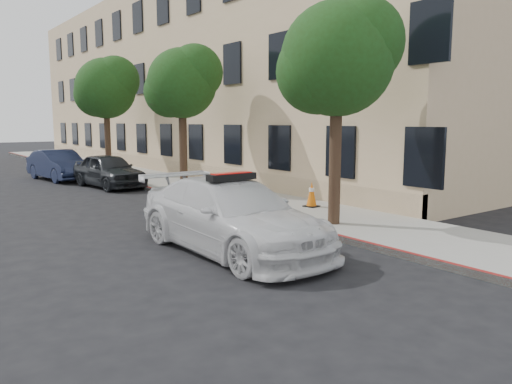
{
  "coord_description": "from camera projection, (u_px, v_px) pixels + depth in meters",
  "views": [
    {
      "loc": [
        -6.15,
        -10.89,
        2.75
      ],
      "look_at": [
        1.14,
        -1.03,
        1.0
      ],
      "focal_mm": 35.0,
      "sensor_mm": 36.0,
      "label": 1
    }
  ],
  "objects": [
    {
      "name": "building",
      "position": [
        204.0,
        82.0,
        29.32
      ],
      "size": [
        8.0,
        36.0,
        10.0
      ],
      "primitive_type": "cube",
      "color": "tan",
      "rests_on": "ground"
    },
    {
      "name": "fire_hydrant",
      "position": [
        235.0,
        192.0,
        15.33
      ],
      "size": [
        0.36,
        0.34,
        0.88
      ],
      "rotation": [
        0.0,
        0.0,
        -0.03
      ],
      "color": "white",
      "rests_on": "sidewalk"
    },
    {
      "name": "tree_far",
      "position": [
        106.0,
        88.0,
        24.91
      ],
      "size": [
        3.1,
        3.0,
        5.81
      ],
      "color": "black",
      "rests_on": "sidewalk"
    },
    {
      "name": "tree_mid",
      "position": [
        183.0,
        83.0,
        18.57
      ],
      "size": [
        2.77,
        2.64,
        5.43
      ],
      "color": "black",
      "rests_on": "sidewalk"
    },
    {
      "name": "curb_strip",
      "position": [
        123.0,
        182.0,
        21.83
      ],
      "size": [
        0.12,
        50.0,
        0.15
      ],
      "primitive_type": "cube",
      "color": "maroon",
      "rests_on": "ground"
    },
    {
      "name": "tree_near",
      "position": [
        339.0,
        58.0,
        12.19
      ],
      "size": [
        2.92,
        2.82,
        5.62
      ],
      "color": "black",
      "rests_on": "sidewalk"
    },
    {
      "name": "parked_car_far",
      "position": [
        59.0,
        165.0,
        23.27
      ],
      "size": [
        2.03,
        4.44,
        1.41
      ],
      "primitive_type": "imported",
      "rotation": [
        0.0,
        0.0,
        0.13
      ],
      "color": "#161D37",
      "rests_on": "ground"
    },
    {
      "name": "police_car",
      "position": [
        232.0,
        216.0,
        10.53
      ],
      "size": [
        2.24,
        5.32,
        1.68
      ],
      "rotation": [
        0.0,
        0.0,
        0.02
      ],
      "color": "silver",
      "rests_on": "ground"
    },
    {
      "name": "sidewalk",
      "position": [
        156.0,
        180.0,
        22.74
      ],
      "size": [
        3.2,
        50.0,
        0.15
      ],
      "primitive_type": "cube",
      "color": "gray",
      "rests_on": "ground"
    },
    {
      "name": "parked_car_mid",
      "position": [
        109.0,
        170.0,
        20.74
      ],
      "size": [
        2.09,
        4.29,
        1.41
      ],
      "primitive_type": "imported",
      "rotation": [
        0.0,
        0.0,
        0.1
      ],
      "color": "black",
      "rests_on": "ground"
    },
    {
      "name": "traffic_cone",
      "position": [
        312.0,
        194.0,
        15.2
      ],
      "size": [
        0.47,
        0.47,
        0.77
      ],
      "rotation": [
        0.0,
        0.0,
        0.18
      ],
      "color": "black",
      "rests_on": "sidewalk"
    },
    {
      "name": "ground",
      "position": [
        196.0,
        230.0,
        12.67
      ],
      "size": [
        120.0,
        120.0,
        0.0
      ],
      "primitive_type": "plane",
      "color": "black",
      "rests_on": "ground"
    }
  ]
}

